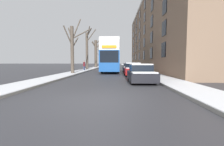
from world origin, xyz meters
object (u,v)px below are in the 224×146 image
object	(u,v)px
bare_tree_left_2	(96,53)
parked_car_0	(141,74)
bare_tree_left_0	(73,47)
parked_car_2	(129,68)
double_decker_bus	(111,55)
bare_tree_left_3	(100,57)
bare_tree_left_1	(87,49)
pedestrian_left_sidewalk	(84,65)
parked_car_1	(133,69)
oncoming_van	(108,63)

from	to	relation	value
bare_tree_left_2	parked_car_0	bearing A→B (deg)	-75.43
bare_tree_left_0	bare_tree_left_2	xyz separation A→B (m)	(-0.06, 21.28, 0.58)
bare_tree_left_0	parked_car_2	bearing A→B (deg)	31.05
bare_tree_left_2	double_decker_bus	xyz separation A→B (m)	(4.66, -16.10, -1.36)
bare_tree_left_3	parked_car_0	bearing A→B (deg)	-79.14
bare_tree_left_1	bare_tree_left_2	world-z (taller)	bare_tree_left_2
bare_tree_left_1	parked_car_0	bearing A→B (deg)	-66.62
bare_tree_left_1	parked_car_2	size ratio (longest dim) A/B	1.75
double_decker_bus	pedestrian_left_sidewalk	xyz separation A→B (m)	(-4.65, 1.55, -1.66)
bare_tree_left_1	parked_car_1	size ratio (longest dim) A/B	1.90
parked_car_2	double_decker_bus	bearing A→B (deg)	164.97
bare_tree_left_1	double_decker_bus	distance (m)	7.01
parked_car_0	pedestrian_left_sidewalk	world-z (taller)	pedestrian_left_sidewalk
oncoming_van	pedestrian_left_sidewalk	bearing A→B (deg)	-100.79
oncoming_van	pedestrian_left_sidewalk	xyz separation A→B (m)	(-3.19, -16.75, -0.21)
parked_car_1	oncoming_van	distance (m)	25.24
double_decker_bus	parked_car_2	bearing A→B (deg)	-15.03
bare_tree_left_0	bare_tree_left_1	bearing A→B (deg)	90.95
bare_tree_left_0	parked_car_2	world-z (taller)	bare_tree_left_0
parked_car_2	pedestrian_left_sidewalk	bearing A→B (deg)	162.80
bare_tree_left_3	pedestrian_left_sidewalk	bearing A→B (deg)	-89.50
bare_tree_left_0	pedestrian_left_sidewalk	size ratio (longest dim) A/B	4.11
bare_tree_left_2	pedestrian_left_sidewalk	distance (m)	14.86
bare_tree_left_2	bare_tree_left_3	distance (m)	11.28
bare_tree_left_1	parked_car_0	distance (m)	19.25
double_decker_bus	parked_car_0	world-z (taller)	double_decker_bus
bare_tree_left_0	parked_car_1	distance (m)	7.97
bare_tree_left_0	parked_car_1	xyz separation A→B (m)	(7.36, -1.40, -2.73)
double_decker_bus	bare_tree_left_3	bearing A→B (deg)	100.10
pedestrian_left_sidewalk	oncoming_van	bearing A→B (deg)	-3.42
bare_tree_left_0	parked_car_1	size ratio (longest dim) A/B	1.71
parked_car_0	oncoming_van	bearing A→B (deg)	97.82
bare_tree_left_3	bare_tree_left_0	bearing A→B (deg)	-89.51
bare_tree_left_3	oncoming_van	world-z (taller)	bare_tree_left_3
bare_tree_left_1	parked_car_2	world-z (taller)	bare_tree_left_1
bare_tree_left_2	parked_car_0	world-z (taller)	bare_tree_left_2
oncoming_van	parked_car_0	bearing A→B (deg)	-82.18
bare_tree_left_1	double_decker_bus	size ratio (longest dim) A/B	0.70
parked_car_1	oncoming_van	xyz separation A→B (m)	(-4.22, 24.88, 0.49)
parked_car_1	pedestrian_left_sidewalk	world-z (taller)	pedestrian_left_sidewalk
bare_tree_left_1	parked_car_2	bearing A→B (deg)	-37.19
parked_car_0	pedestrian_left_sidewalk	size ratio (longest dim) A/B	2.31
bare_tree_left_2	oncoming_van	xyz separation A→B (m)	(3.20, 2.20, -2.82)
bare_tree_left_2	double_decker_bus	bearing A→B (deg)	-73.88
bare_tree_left_3	parked_car_2	bearing A→B (deg)	-74.80
parked_car_1	parked_car_2	bearing A→B (deg)	90.00
bare_tree_left_2	oncoming_van	bearing A→B (deg)	34.50
oncoming_van	pedestrian_left_sidewalk	size ratio (longest dim) A/B	2.80
bare_tree_left_2	parked_car_2	size ratio (longest dim) A/B	1.77
double_decker_bus	pedestrian_left_sidewalk	world-z (taller)	double_decker_bus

